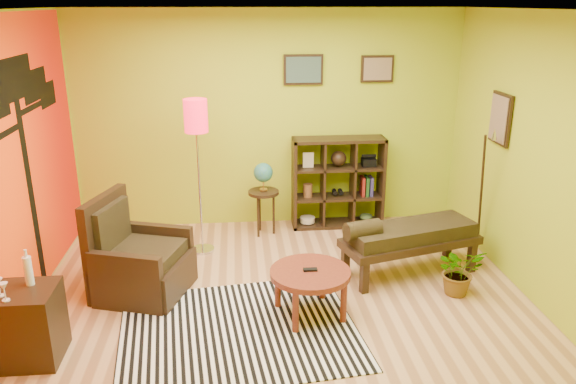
{
  "coord_description": "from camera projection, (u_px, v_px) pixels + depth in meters",
  "views": [
    {
      "loc": [
        -0.41,
        -4.92,
        2.86
      ],
      "look_at": [
        0.09,
        0.39,
        1.05
      ],
      "focal_mm": 35.0,
      "sensor_mm": 36.0,
      "label": 1
    }
  ],
  "objects": [
    {
      "name": "ground",
      "position": [
        283.0,
        304.0,
        5.6
      ],
      "size": [
        5.0,
        5.0,
        0.0
      ],
      "primitive_type": "plane",
      "color": "tan",
      "rests_on": "ground"
    },
    {
      "name": "room_shell",
      "position": [
        272.0,
        127.0,
        5.02
      ],
      "size": [
        5.04,
        4.54,
        2.82
      ],
      "color": "#A6C020",
      "rests_on": "ground"
    },
    {
      "name": "zebra_rug",
      "position": [
        239.0,
        330.0,
        5.15
      ],
      "size": [
        2.33,
        1.97,
        0.01
      ],
      "primitive_type": "cube",
      "rotation": [
        0.0,
        0.0,
        0.12
      ],
      "color": "white",
      "rests_on": "ground"
    },
    {
      "name": "coffee_table",
      "position": [
        310.0,
        277.0,
        5.28
      ],
      "size": [
        0.76,
        0.76,
        0.49
      ],
      "color": "maroon",
      "rests_on": "ground"
    },
    {
      "name": "armchair",
      "position": [
        137.0,
        264.0,
        5.75
      ],
      "size": [
        1.06,
        1.05,
        1.03
      ],
      "color": "black",
      "rests_on": "ground"
    },
    {
      "name": "side_cabinet",
      "position": [
        26.0,
        324.0,
        4.65
      ],
      "size": [
        0.54,
        0.49,
        0.96
      ],
      "color": "black",
      "rests_on": "ground"
    },
    {
      "name": "floor_lamp",
      "position": [
        196.0,
        130.0,
        6.32
      ],
      "size": [
        0.28,
        0.28,
        1.84
      ],
      "color": "silver",
      "rests_on": "ground"
    },
    {
      "name": "globe_table",
      "position": [
        263.0,
        181.0,
        7.07
      ],
      "size": [
        0.39,
        0.39,
        0.95
      ],
      "color": "black",
      "rests_on": "ground"
    },
    {
      "name": "cube_shelf",
      "position": [
        339.0,
        183.0,
        7.4
      ],
      "size": [
        1.2,
        0.35,
        1.2
      ],
      "color": "black",
      "rests_on": "ground"
    },
    {
      "name": "bench",
      "position": [
        407.0,
        236.0,
        6.09
      ],
      "size": [
        1.61,
        0.93,
        0.71
      ],
      "color": "black",
      "rests_on": "ground"
    },
    {
      "name": "potted_plant",
      "position": [
        458.0,
        276.0,
        5.75
      ],
      "size": [
        0.53,
        0.58,
        0.4
      ],
      "primitive_type": "imported",
      "rotation": [
        0.0,
        0.0,
        0.15
      ],
      "color": "#26661E",
      "rests_on": "ground"
    }
  ]
}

